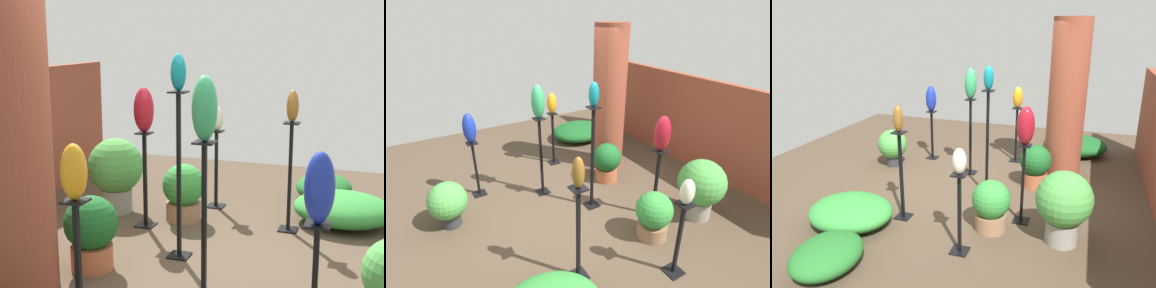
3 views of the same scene
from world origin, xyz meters
The scene contains 23 objects.
ground_plane centered at (0.00, 0.00, 0.00)m, with size 8.00×8.00×0.00m, color #4C3D2D.
brick_pillar centered at (-0.93, 1.35, 1.28)m, with size 0.58×0.58×2.57m, color brown.
pedestal_ruby centered at (0.73, 0.98, 0.48)m, with size 0.20×0.20×1.05m.
pedestal_jade centered at (-0.64, -0.15, 0.59)m, with size 0.20×0.20×1.29m.
pedestal_amber centered at (-1.48, 0.47, 0.46)m, with size 0.20×0.20×1.02m.
pedestal_teal centered at (0.07, 0.34, 0.74)m, with size 0.20×0.20×1.58m.
pedestal_bronze centered at (1.12, -0.53, 0.54)m, with size 0.20×0.20×1.18m.
pedestal_cobalt centered at (-1.13, -1.06, 0.41)m, with size 0.20×0.20×0.92m.
pedestal_ivory centered at (1.63, 0.45, 0.43)m, with size 0.20×0.20×0.95m.
art_vase_ruby centered at (0.73, 0.98, 1.29)m, with size 0.21×0.22×0.48m, color maroon.
art_vase_jade centered at (-0.64, -0.15, 1.54)m, with size 0.21×0.19×0.50m, color #2D9356.
art_vase_amber centered at (-1.48, 0.47, 1.21)m, with size 0.17×0.18×0.38m, color orange.
art_vase_teal centered at (0.07, 0.34, 1.75)m, with size 0.14×0.14×0.34m, color #0F727A.
art_vase_bronze centered at (1.12, -0.53, 1.35)m, with size 0.12×0.13×0.34m, color brown.
art_vase_cobalt centered at (-1.13, -1.06, 1.15)m, with size 0.20×0.19×0.47m, color #192D9E.
art_vase_ivory centered at (1.63, 0.45, 1.10)m, with size 0.14×0.15×0.29m, color beige.
potted_plant_mid_right centered at (1.06, 1.52, 0.51)m, with size 0.66×0.66×0.89m.
potted_plant_front_left centered at (-0.44, 0.98, 0.36)m, with size 0.49×0.49×0.68m.
potted_plant_mid_left centered at (1.05, 0.66, 0.34)m, with size 0.48×0.48×0.65m.
potted_plant_front_right centered at (-0.55, -1.59, 0.38)m, with size 0.52×0.52×0.66m.
foliage_bed_east centered at (2.35, -0.77, 0.16)m, with size 0.85×0.69×0.33m, color #236B28.
foliage_bed_west centered at (-2.24, 1.50, 0.18)m, with size 1.03×1.21×0.36m, color #195923.
foliage_bed_center centered at (1.50, -1.07, 0.18)m, with size 0.93×1.09×0.36m, color #338C38.
Camera 3 is at (5.09, 1.66, 2.47)m, focal length 35.00 mm.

